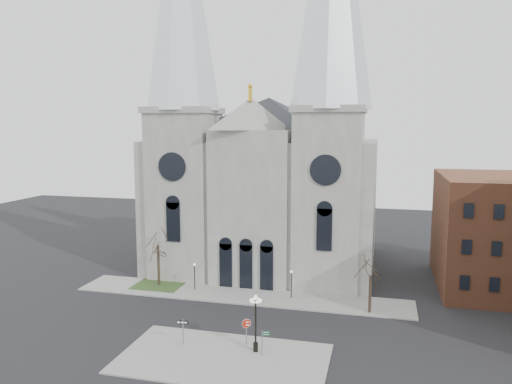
% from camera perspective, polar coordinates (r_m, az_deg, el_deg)
% --- Properties ---
extents(ground, '(160.00, 160.00, 0.00)m').
position_cam_1_polar(ground, '(50.78, -5.31, -15.71)').
color(ground, black).
rests_on(ground, ground).
extents(sidewalk_near, '(18.00, 10.00, 0.14)m').
position_cam_1_polar(sidewalk_near, '(45.56, -3.78, -18.45)').
color(sidewalk_near, gray).
rests_on(sidewalk_near, ground).
extents(sidewalk_far, '(40.00, 6.00, 0.14)m').
position_cam_1_polar(sidewalk_far, '(60.51, -1.76, -11.70)').
color(sidewalk_far, gray).
rests_on(sidewalk_far, ground).
extents(grass_patch, '(6.00, 5.00, 0.18)m').
position_cam_1_polar(grass_patch, '(65.12, -11.01, -10.41)').
color(grass_patch, '#314A1F').
rests_on(grass_patch, ground).
extents(cathedral, '(33.00, 26.66, 54.00)m').
position_cam_1_polar(cathedral, '(68.61, 0.92, 6.28)').
color(cathedral, gray).
rests_on(cathedral, ground).
extents(bg_building_brick, '(14.00, 18.00, 14.00)m').
position_cam_1_polar(bg_building_brick, '(68.65, 25.95, -4.15)').
color(bg_building_brick, brown).
rests_on(bg_building_brick, ground).
extents(tree_left, '(3.20, 3.20, 7.50)m').
position_cam_1_polar(tree_left, '(63.65, -11.14, -5.70)').
color(tree_left, black).
rests_on(tree_left, ground).
extents(tree_right, '(3.20, 3.20, 6.00)m').
position_cam_1_polar(tree_right, '(55.14, 12.97, -9.03)').
color(tree_right, black).
rests_on(tree_right, ground).
extents(ped_lamp_left, '(0.32, 0.32, 3.26)m').
position_cam_1_polar(ped_lamp_left, '(62.11, -7.04, -9.05)').
color(ped_lamp_left, black).
rests_on(ped_lamp_left, sidewalk_far).
extents(ped_lamp_right, '(0.32, 0.32, 3.26)m').
position_cam_1_polar(ped_lamp_right, '(58.98, 4.06, -9.92)').
color(ped_lamp_right, black).
rests_on(ped_lamp_right, sidewalk_far).
extents(stop_sign, '(0.88, 0.22, 2.49)m').
position_cam_1_polar(stop_sign, '(47.09, -1.10, -15.07)').
color(stop_sign, slate).
rests_on(stop_sign, sidewalk_near).
extents(globe_lamp, '(1.39, 1.39, 5.19)m').
position_cam_1_polar(globe_lamp, '(45.27, -0.04, -14.00)').
color(globe_lamp, black).
rests_on(globe_lamp, sidewalk_near).
extents(one_way_sign, '(1.05, 0.22, 2.41)m').
position_cam_1_polar(one_way_sign, '(47.67, -8.34, -15.09)').
color(one_way_sign, slate).
rests_on(one_way_sign, sidewalk_near).
extents(street_name_sign, '(0.69, 0.27, 2.24)m').
position_cam_1_polar(street_name_sign, '(45.37, 0.81, -16.61)').
color(street_name_sign, slate).
rests_on(street_name_sign, sidewalk_near).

